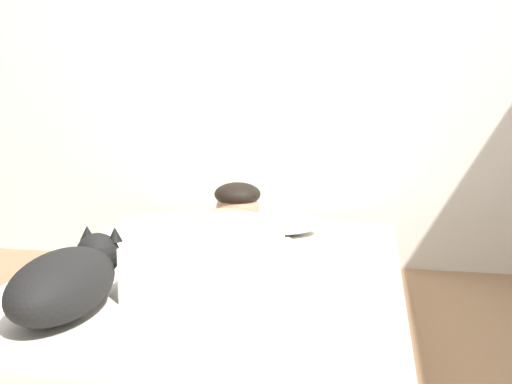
{
  "coord_description": "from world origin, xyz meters",
  "views": [
    {
      "loc": [
        0.56,
        -1.95,
        0.98
      ],
      "look_at": [
        0.1,
        0.55,
        0.54
      ],
      "focal_mm": 43.92,
      "sensor_mm": 36.0,
      "label": 1
    }
  ],
  "objects_px": {
    "bed": "(217,307)",
    "coffee_cup": "(275,242)",
    "cell_phone": "(165,258)",
    "pillow": "(265,222)",
    "person_lying": "(219,240)",
    "dog": "(68,280)"
  },
  "relations": [
    {
      "from": "dog",
      "to": "bed",
      "type": "bearing_deg",
      "value": 57.79
    },
    {
      "from": "bed",
      "to": "dog",
      "type": "height_order",
      "value": "dog"
    },
    {
      "from": "bed",
      "to": "dog",
      "type": "xyz_separation_m",
      "value": [
        -0.33,
        -0.52,
        0.25
      ]
    },
    {
      "from": "bed",
      "to": "coffee_cup",
      "type": "relative_size",
      "value": 15.32
    },
    {
      "from": "person_lying",
      "to": "coffee_cup",
      "type": "xyz_separation_m",
      "value": [
        0.17,
        0.28,
        -0.07
      ]
    },
    {
      "from": "pillow",
      "to": "person_lying",
      "type": "height_order",
      "value": "person_lying"
    },
    {
      "from": "person_lying",
      "to": "coffee_cup",
      "type": "relative_size",
      "value": 7.36
    },
    {
      "from": "bed",
      "to": "coffee_cup",
      "type": "bearing_deg",
      "value": 60.44
    },
    {
      "from": "pillow",
      "to": "cell_phone",
      "type": "distance_m",
      "value": 0.6
    },
    {
      "from": "coffee_cup",
      "to": "cell_phone",
      "type": "relative_size",
      "value": 0.89
    },
    {
      "from": "person_lying",
      "to": "coffee_cup",
      "type": "bearing_deg",
      "value": 58.33
    },
    {
      "from": "coffee_cup",
      "to": "person_lying",
      "type": "bearing_deg",
      "value": -121.67
    },
    {
      "from": "pillow",
      "to": "cell_phone",
      "type": "height_order",
      "value": "pillow"
    },
    {
      "from": "pillow",
      "to": "dog",
      "type": "bearing_deg",
      "value": -110.19
    },
    {
      "from": "pillow",
      "to": "bed",
      "type": "bearing_deg",
      "value": -98.01
    },
    {
      "from": "person_lying",
      "to": "cell_phone",
      "type": "height_order",
      "value": "person_lying"
    },
    {
      "from": "dog",
      "to": "cell_phone",
      "type": "relative_size",
      "value": 4.11
    },
    {
      "from": "coffee_cup",
      "to": "cell_phone",
      "type": "distance_m",
      "value": 0.46
    },
    {
      "from": "person_lying",
      "to": "dog",
      "type": "bearing_deg",
      "value": -121.04
    },
    {
      "from": "pillow",
      "to": "person_lying",
      "type": "xyz_separation_m",
      "value": [
        -0.08,
        -0.57,
        0.05
      ]
    },
    {
      "from": "dog",
      "to": "cell_phone",
      "type": "xyz_separation_m",
      "value": [
        0.09,
        0.63,
        -0.1
      ]
    },
    {
      "from": "dog",
      "to": "coffee_cup",
      "type": "xyz_separation_m",
      "value": [
        0.51,
        0.83,
        -0.07
      ]
    }
  ]
}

